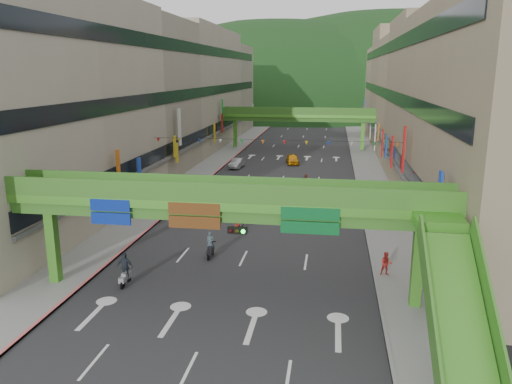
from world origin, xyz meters
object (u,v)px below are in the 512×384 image
Objects in this scene: scooter_rider_near at (210,246)px; car_yellow at (293,159)px; scooter_rider_mid at (306,183)px; pedestrian_red at (386,266)px; overpass_near at (238,215)px; car_silver at (237,163)px.

scooter_rider_near is 38.59m from car_yellow.
car_yellow is at bearing 99.59° from scooter_rider_mid.
pedestrian_red reaches higher than car_yellow.
scooter_rider_near is at bearing -104.80° from scooter_rider_mid.
pedestrian_red is at bearing -74.19° from scooter_rider_mid.
overpass_near reaches higher than pedestrian_red.
overpass_near reaches higher than car_silver.
scooter_rider_mid is at bearing 101.79° from pedestrian_red.
car_silver is at bearing 97.70° from scooter_rider_near.
overpass_near is 14.41× the size of scooter_rider_near.
overpass_near is 17.86× the size of pedestrian_red.
pedestrian_red is (8.87, 4.76, -4.42)m from overpass_near.
car_silver is 8.52m from car_yellow.
car_yellow is at bearing 99.18° from pedestrian_red.
car_yellow is (2.75, 38.49, -0.18)m from scooter_rider_near.
scooter_rider_near is at bearing -103.10° from car_yellow.
scooter_rider_mid is 23.94m from pedestrian_red.
car_yellow is (-2.89, 17.13, -0.33)m from scooter_rider_mid.
scooter_rider_mid reaches higher than pedestrian_red.
scooter_rider_mid is at bearing 75.20° from scooter_rider_near.
overpass_near is at bearing -72.48° from car_silver.
scooter_rider_near is at bearing 117.18° from overpass_near.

